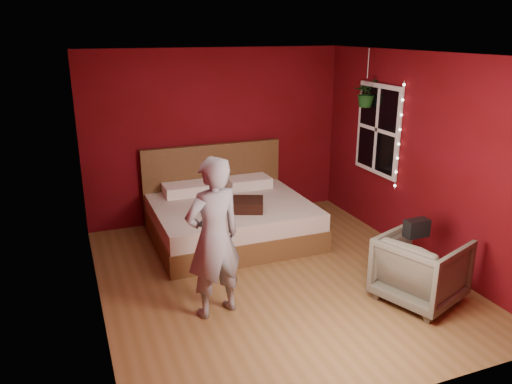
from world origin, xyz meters
name	(u,v)px	position (x,y,z in m)	size (l,w,h in m)	color
floor	(274,277)	(0.00, 0.00, 0.00)	(4.50, 4.50, 0.00)	brown
room_walls	(276,141)	(0.00, 0.00, 1.68)	(4.04, 4.54, 2.62)	maroon
window	(378,130)	(1.97, 0.90, 1.50)	(0.05, 0.97, 1.27)	white
fairy_lights	(399,137)	(1.94, 0.37, 1.50)	(0.04, 0.04, 1.45)	silver
bed	(229,216)	(-0.10, 1.38, 0.31)	(2.17, 1.84, 1.19)	brown
person	(214,238)	(-0.89, -0.49, 0.85)	(0.62, 0.41, 1.70)	gray
armchair	(421,269)	(1.27, -1.06, 0.38)	(0.80, 0.83, 0.75)	#60604C
handbag	(417,228)	(1.19, -1.02, 0.85)	(0.26, 0.13, 0.19)	black
throw_pillow	(248,205)	(0.01, 0.94, 0.61)	(0.41, 0.41, 0.15)	black
hanging_plant	(366,93)	(1.88, 1.12, 1.99)	(0.45, 0.42, 0.81)	silver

